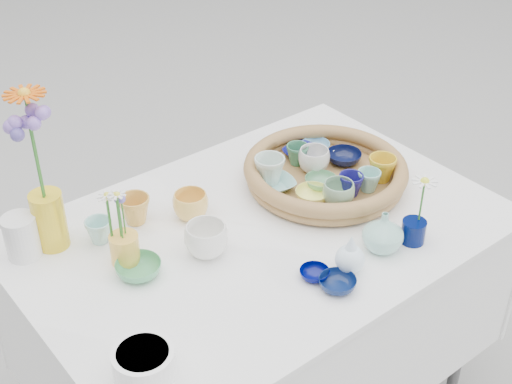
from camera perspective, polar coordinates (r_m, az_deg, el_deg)
wicker_tray at (r=2.07m, az=5.56°, el=1.54°), size 0.47×0.47×0.08m
tray_ceramic_0 at (r=2.16m, az=3.75°, el=3.07°), size 0.11×0.11×0.03m
tray_ceramic_1 at (r=2.15m, az=7.05°, el=2.76°), size 0.13×0.13×0.03m
tray_ceramic_2 at (r=2.07m, az=10.04°, el=1.85°), size 0.10×0.10×0.08m
tray_ceramic_3 at (r=2.03m, az=5.21°, el=0.78°), size 0.11×0.11×0.03m
tray_ceramic_4 at (r=1.95m, az=6.61°, el=-0.16°), size 0.11×0.11×0.07m
tray_ceramic_5 at (r=2.02m, az=1.56°, el=0.63°), size 0.13×0.13×0.03m
tray_ceramic_6 at (r=2.03m, az=1.09°, el=1.76°), size 0.12×0.12×0.08m
tray_ceramic_7 at (r=2.09m, az=4.66°, el=2.54°), size 0.12×0.12×0.07m
tray_ceramic_8 at (r=2.20m, az=4.79°, el=3.61°), size 0.10×0.10×0.03m
tray_ceramic_9 at (r=2.00m, az=7.58°, el=0.56°), size 0.08×0.08×0.06m
tray_ceramic_10 at (r=1.98m, az=4.55°, el=-0.25°), size 0.12×0.12×0.03m
tray_ceramic_11 at (r=2.03m, az=9.00°, el=0.89°), size 0.08×0.08×0.06m
tray_ceramic_12 at (r=2.13m, az=3.32°, el=3.01°), size 0.07×0.07×0.06m
loose_ceramic_0 at (r=1.93m, az=-9.66°, el=-1.41°), size 0.11×0.11×0.08m
loose_ceramic_1 at (r=1.93m, az=-5.25°, el=-1.10°), size 0.11×0.11×0.08m
loose_ceramic_2 at (r=1.77m, az=-9.38°, el=-6.10°), size 0.14×0.14×0.04m
loose_ceramic_3 at (r=1.79m, az=-4.01°, el=-3.86°), size 0.11×0.11×0.09m
loose_ceramic_4 at (r=1.74m, az=4.70°, el=-6.54°), size 0.09×0.09×0.02m
loose_ceramic_5 at (r=1.88m, az=-12.44°, el=-3.07°), size 0.09×0.09×0.07m
loose_ceramic_6 at (r=1.72m, az=6.53°, el=-7.30°), size 0.11×0.11×0.03m
fluted_bowl at (r=1.52m, az=-8.96°, el=-13.41°), size 0.13×0.13×0.07m
bud_vase_paleblue at (r=1.74m, az=7.56°, el=-4.85°), size 0.09×0.09×0.11m
bud_vase_seafoam at (r=1.83m, az=10.14°, el=-3.14°), size 0.11×0.11×0.11m
bud_vase_cobalt at (r=1.88m, az=12.48°, el=-3.09°), size 0.07×0.07×0.06m
single_daisy at (r=1.84m, az=13.12°, el=-0.69°), size 0.08×0.08×0.14m
tall_vase_yellow at (r=1.87m, az=-16.19°, el=-2.18°), size 0.09×0.09×0.16m
gerbera at (r=1.75m, az=-17.27°, el=3.45°), size 0.14×0.14×0.30m
hydrangea at (r=1.77m, az=-17.15°, el=2.39°), size 0.09×0.09×0.29m
white_pitcher at (r=1.87m, az=-18.24°, el=-3.42°), size 0.12×0.09×0.11m
daisy_cup at (r=1.80m, az=-10.45°, el=-4.49°), size 0.08×0.08×0.08m
daisy_posy at (r=1.74m, az=-11.04°, el=-1.76°), size 0.10×0.10×0.13m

